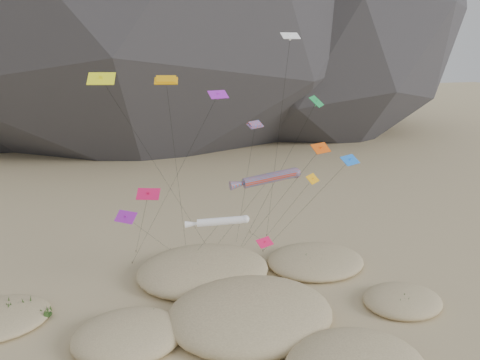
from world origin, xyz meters
name	(u,v)px	position (x,y,z in m)	size (l,w,h in m)	color
ground	(245,353)	(0.00, 0.00, 0.00)	(500.00, 500.00, 0.00)	#CCB789
dunes	(221,322)	(-1.29, 4.40, 0.74)	(52.56, 38.37, 4.08)	#CCB789
dune_grass	(225,325)	(-1.07, 3.70, 0.86)	(43.28, 27.86, 1.48)	black
kite_stakes	(210,248)	(1.81, 23.43, 0.15)	(20.17, 6.97, 0.30)	#3F2D1E
rainbow_tube_kite	(268,178)	(5.72, 10.62, 13.68)	(8.44, 13.20, 14.62)	red
white_tube_kite	(219,222)	(0.12, 10.73, 9.16)	(7.01, 11.70, 9.87)	white
orange_parafoil	(167,84)	(-4.92, 10.74, 24.17)	(4.77, 14.47, 24.99)	orange
multi_parafoil	(255,127)	(5.76, 15.43, 18.63)	(2.30, 10.36, 19.30)	red
delta_kites	(244,141)	(3.09, 11.09, 17.89)	(27.48, 22.88, 29.12)	#F7A40D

